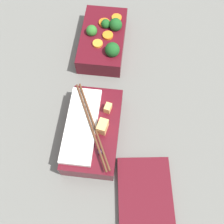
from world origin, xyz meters
name	(u,v)px	position (x,y,z in m)	size (l,w,h in m)	color
ground_plane	(97,85)	(0.00, 0.00, 0.00)	(3.00, 3.00, 0.00)	slate
bento_tray_vegetable	(103,39)	(-0.14, 0.00, 0.03)	(0.22, 0.12, 0.08)	#510F19
bento_tray_rice	(92,130)	(0.14, 0.01, 0.03)	(0.22, 0.12, 0.08)	#510F19
bento_lid	(146,205)	(0.30, 0.15, 0.01)	(0.21, 0.12, 0.01)	#510F19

